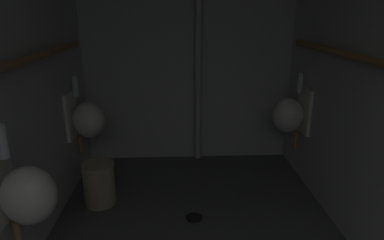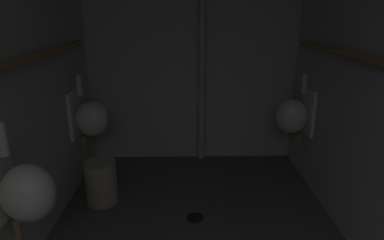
{
  "view_description": "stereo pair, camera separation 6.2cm",
  "coord_description": "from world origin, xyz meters",
  "px_view_note": "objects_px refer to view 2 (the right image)",
  "views": [
    {
      "loc": [
        -0.13,
        0.3,
        1.63
      ],
      "look_at": [
        -0.03,
        2.47,
        0.92
      ],
      "focal_mm": 31.4,
      "sensor_mm": 36.0,
      "label": 1
    },
    {
      "loc": [
        -0.07,
        0.3,
        1.63
      ],
      "look_at": [
        -0.03,
        2.47,
        0.92
      ],
      "focal_mm": 31.4,
      "sensor_mm": 36.0,
      "label": 2
    }
  ],
  "objects_px": {
    "urinal_left_far": "(90,118)",
    "standpipe_back_wall": "(202,50)",
    "urinal_left_mid": "(24,191)",
    "urinal_right_mid": "(294,115)",
    "floor_drain": "(194,217)",
    "waste_bin": "(101,182)"
  },
  "relations": [
    {
      "from": "urinal_left_mid",
      "to": "standpipe_back_wall",
      "type": "height_order",
      "value": "standpipe_back_wall"
    },
    {
      "from": "urinal_left_mid",
      "to": "floor_drain",
      "type": "xyz_separation_m",
      "value": [
        0.97,
        0.71,
        -0.67
      ]
    },
    {
      "from": "urinal_left_mid",
      "to": "urinal_right_mid",
      "type": "height_order",
      "value": "same"
    },
    {
      "from": "urinal_right_mid",
      "to": "waste_bin",
      "type": "height_order",
      "value": "urinal_right_mid"
    },
    {
      "from": "urinal_left_mid",
      "to": "urinal_left_far",
      "type": "bearing_deg",
      "value": 90.0
    },
    {
      "from": "urinal_left_far",
      "to": "waste_bin",
      "type": "bearing_deg",
      "value": -66.91
    },
    {
      "from": "urinal_right_mid",
      "to": "standpipe_back_wall",
      "type": "height_order",
      "value": "standpipe_back_wall"
    },
    {
      "from": "urinal_left_far",
      "to": "standpipe_back_wall",
      "type": "bearing_deg",
      "value": 25.23
    },
    {
      "from": "urinal_left_mid",
      "to": "urinal_left_far",
      "type": "xyz_separation_m",
      "value": [
        0.0,
        1.35,
        0.0
      ]
    },
    {
      "from": "urinal_right_mid",
      "to": "waste_bin",
      "type": "relative_size",
      "value": 1.98
    },
    {
      "from": "standpipe_back_wall",
      "to": "waste_bin",
      "type": "distance_m",
      "value": 1.65
    },
    {
      "from": "urinal_right_mid",
      "to": "floor_drain",
      "type": "height_order",
      "value": "urinal_right_mid"
    },
    {
      "from": "waste_bin",
      "to": "urinal_right_mid",
      "type": "bearing_deg",
      "value": 13.17
    },
    {
      "from": "urinal_right_mid",
      "to": "floor_drain",
      "type": "xyz_separation_m",
      "value": [
        -0.98,
        -0.69,
        -0.67
      ]
    },
    {
      "from": "urinal_left_mid",
      "to": "urinal_right_mid",
      "type": "distance_m",
      "value": 2.4
    },
    {
      "from": "standpipe_back_wall",
      "to": "floor_drain",
      "type": "height_order",
      "value": "standpipe_back_wall"
    },
    {
      "from": "standpipe_back_wall",
      "to": "floor_drain",
      "type": "relative_size",
      "value": 17.32
    },
    {
      "from": "floor_drain",
      "to": "waste_bin",
      "type": "bearing_deg",
      "value": 161.63
    },
    {
      "from": "floor_drain",
      "to": "waste_bin",
      "type": "relative_size",
      "value": 0.37
    },
    {
      "from": "standpipe_back_wall",
      "to": "waste_bin",
      "type": "xyz_separation_m",
      "value": [
        -0.92,
        -0.88,
        -1.05
      ]
    },
    {
      "from": "urinal_left_mid",
      "to": "standpipe_back_wall",
      "type": "xyz_separation_m",
      "value": [
        1.08,
        1.86,
        0.57
      ]
    },
    {
      "from": "floor_drain",
      "to": "standpipe_back_wall",
      "type": "bearing_deg",
      "value": 84.63
    }
  ]
}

